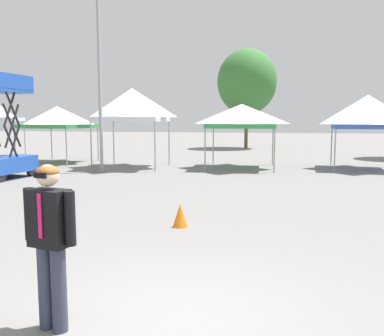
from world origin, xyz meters
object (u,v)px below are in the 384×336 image
(canopy_tent_far_left, at_px, (57,117))
(scissor_lift, at_px, (3,147))
(canopy_tent_behind_right, at_px, (242,116))
(canopy_tent_far_right, at_px, (132,105))
(tree_behind_tents_right, at_px, (247,82))
(light_pole_near_lift, at_px, (99,43))
(person_foreground, at_px, (50,235))
(traffic_cone_lot_center, at_px, (180,215))
(canopy_tent_left_of_center, at_px, (367,112))

(canopy_tent_far_left, distance_m, scissor_lift, 6.00)
(canopy_tent_far_left, distance_m, canopy_tent_behind_right, 9.69)
(canopy_tent_far_right, distance_m, canopy_tent_behind_right, 5.16)
(scissor_lift, relative_size, tree_behind_tents_right, 0.50)
(canopy_tent_far_left, height_order, light_pole_near_lift, light_pole_near_lift)
(canopy_tent_far_right, distance_m, person_foreground, 15.24)
(canopy_tent_far_right, relative_size, traffic_cone_lot_center, 7.66)
(canopy_tent_behind_right, height_order, traffic_cone_lot_center, canopy_tent_behind_right)
(person_foreground, xyz_separation_m, traffic_cone_lot_center, (0.24, 4.37, -0.79))
(tree_behind_tents_right, bearing_deg, canopy_tent_behind_right, -85.34)
(canopy_tent_far_right, distance_m, scissor_lift, 6.04)
(canopy_tent_far_left, bearing_deg, person_foreground, -58.83)
(tree_behind_tents_right, bearing_deg, person_foreground, -88.38)
(tree_behind_tents_right, relative_size, traffic_cone_lot_center, 16.15)
(canopy_tent_behind_right, bearing_deg, light_pole_near_lift, -154.23)
(canopy_tent_far_left, relative_size, light_pole_near_lift, 0.34)
(canopy_tent_far_left, xyz_separation_m, scissor_lift, (1.15, -5.76, -1.20))
(canopy_tent_far_left, bearing_deg, canopy_tent_behind_right, -1.42)
(canopy_tent_far_left, xyz_separation_m, person_foreground, (9.38, -15.50, -1.36))
(light_pole_near_lift, bearing_deg, canopy_tent_far_right, 69.36)
(canopy_tent_behind_right, height_order, canopy_tent_left_of_center, canopy_tent_left_of_center)
(canopy_tent_left_of_center, bearing_deg, canopy_tent_far_right, -170.46)
(scissor_lift, bearing_deg, canopy_tent_behind_right, 32.89)
(tree_behind_tents_right, bearing_deg, canopy_tent_far_right, -104.85)
(canopy_tent_far_right, bearing_deg, traffic_cone_lot_center, -63.46)
(scissor_lift, height_order, person_foreground, scissor_lift)
(canopy_tent_left_of_center, xyz_separation_m, tree_behind_tents_right, (-6.73, 13.00, 2.66))
(canopy_tent_behind_right, distance_m, tree_behind_tents_right, 14.22)
(canopy_tent_far_left, height_order, canopy_tent_left_of_center, canopy_tent_left_of_center)
(canopy_tent_behind_right, xyz_separation_m, light_pole_near_lift, (-5.76, -2.78, 3.03))
(scissor_lift, bearing_deg, person_foreground, -49.82)
(canopy_tent_behind_right, xyz_separation_m, person_foreground, (-0.31, -15.26, -1.40))
(canopy_tent_left_of_center, bearing_deg, canopy_tent_behind_right, -171.02)
(canopy_tent_far_right, bearing_deg, scissor_lift, -127.06)
(scissor_lift, height_order, traffic_cone_lot_center, scissor_lift)
(scissor_lift, relative_size, traffic_cone_lot_center, 8.11)
(light_pole_near_lift, distance_m, tree_behind_tents_right, 17.29)
(light_pole_near_lift, distance_m, traffic_cone_lot_center, 11.20)
(canopy_tent_far_left, xyz_separation_m, tree_behind_tents_right, (8.56, 13.64, 2.88))
(canopy_tent_behind_right, relative_size, tree_behind_tents_right, 0.42)
(light_pole_near_lift, xyz_separation_m, tree_behind_tents_right, (4.63, 16.66, -0.18))
(canopy_tent_far_right, relative_size, canopy_tent_left_of_center, 1.10)
(canopy_tent_left_of_center, xyz_separation_m, person_foreground, (-5.91, -16.15, -1.59))
(canopy_tent_behind_right, relative_size, scissor_lift, 0.84)
(canopy_tent_far_right, height_order, traffic_cone_lot_center, canopy_tent_far_right)
(canopy_tent_left_of_center, relative_size, light_pole_near_lift, 0.35)
(canopy_tent_behind_right, height_order, person_foreground, canopy_tent_behind_right)
(canopy_tent_far_right, relative_size, canopy_tent_behind_right, 1.13)
(canopy_tent_behind_right, relative_size, person_foreground, 1.86)
(person_foreground, relative_size, traffic_cone_lot_center, 3.65)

